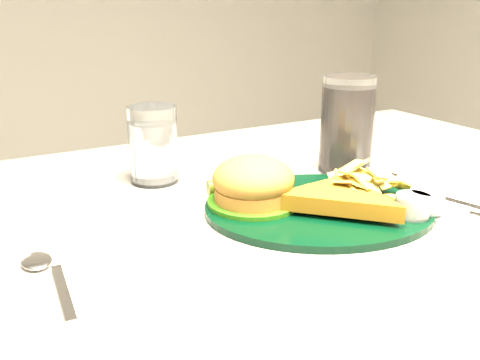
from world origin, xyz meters
The scene contains 6 objects.
dinner_plate centered at (0.08, -0.01, 0.78)m, with size 0.28×0.23×0.06m, color black, non-canonical shape.
water_glass centered at (-0.06, 0.19, 0.80)m, with size 0.07×0.07×0.11m, color white.
cola_glass centered at (0.21, 0.10, 0.82)m, with size 0.08×0.08×0.14m, color black.
fork_napkin centered at (0.22, -0.04, 0.76)m, with size 0.14×0.19×0.01m, color silver, non-canonical shape.
spoon centered at (-0.23, -0.06, 0.75)m, with size 0.04×0.14×0.01m, color white, non-canonical shape.
ramekin centered at (-0.26, 0.10, 0.76)m, with size 0.04×0.04×0.02m, color white.
Camera 1 is at (-0.30, -0.49, 1.00)m, focal length 40.00 mm.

